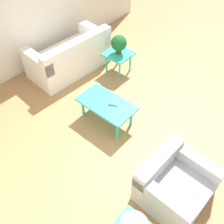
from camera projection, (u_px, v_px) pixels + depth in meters
The scene contains 8 objects.
ground_plane at pixel (139, 128), 4.80m from camera, with size 14.00×14.00×0.00m, color #A87A4C.
wall_right at pixel (20, 7), 5.21m from camera, with size 0.12×7.20×2.70m.
sofa at pixel (70, 57), 5.78m from camera, with size 1.00×1.83×0.87m.
armchair at pixel (174, 184), 3.70m from camera, with size 0.90×0.97×0.69m.
coffee_table at pixel (106, 105), 4.65m from camera, with size 1.03×0.58×0.44m.
side_table_plant at pixel (119, 56), 5.68m from camera, with size 0.55×0.55×0.48m.
potted_plant at pixel (119, 43), 5.46m from camera, with size 0.33×0.33×0.41m.
remote_control at pixel (113, 105), 4.57m from camera, with size 0.16×0.11×0.02m.
Camera 1 is at (-1.67, 2.69, 3.65)m, focal length 42.00 mm.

